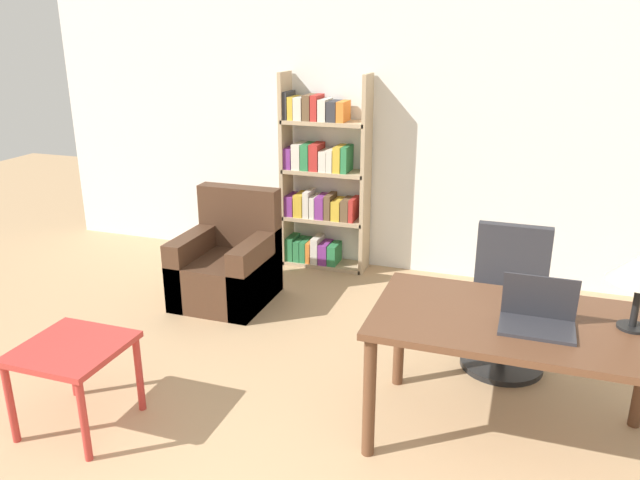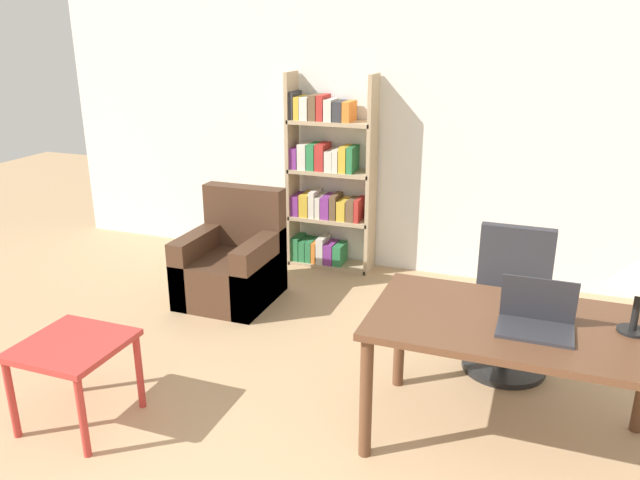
% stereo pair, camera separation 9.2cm
% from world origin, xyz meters
% --- Properties ---
extents(wall_back, '(8.00, 0.06, 2.70)m').
position_xyz_m(wall_back, '(0.00, 4.53, 1.35)').
color(wall_back, white).
rests_on(wall_back, ground_plane).
extents(desk, '(1.55, 0.89, 0.76)m').
position_xyz_m(desk, '(0.85, 2.07, 0.67)').
color(desk, brown).
rests_on(desk, ground_plane).
extents(laptop, '(0.38, 0.26, 0.27)m').
position_xyz_m(laptop, '(0.94, 2.01, 0.82)').
color(laptop, '#2D2D33').
rests_on(laptop, desk).
extents(office_chair, '(0.57, 0.57, 0.97)m').
position_xyz_m(office_chair, '(0.77, 2.98, 0.43)').
color(office_chair, black).
rests_on(office_chair, ground_plane).
extents(side_table_blue, '(0.57, 0.58, 0.53)m').
position_xyz_m(side_table_blue, '(-1.55, 1.39, 0.45)').
color(side_table_blue, '#B2332D').
rests_on(side_table_blue, ground_plane).
extents(armchair, '(0.73, 0.78, 0.94)m').
position_xyz_m(armchair, '(-1.55, 3.31, 0.30)').
color(armchair, '#472D1E').
rests_on(armchair, ground_plane).
extents(bookshelf, '(0.83, 0.28, 1.86)m').
position_xyz_m(bookshelf, '(-1.06, 4.34, 0.84)').
color(bookshelf, tan).
rests_on(bookshelf, ground_plane).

